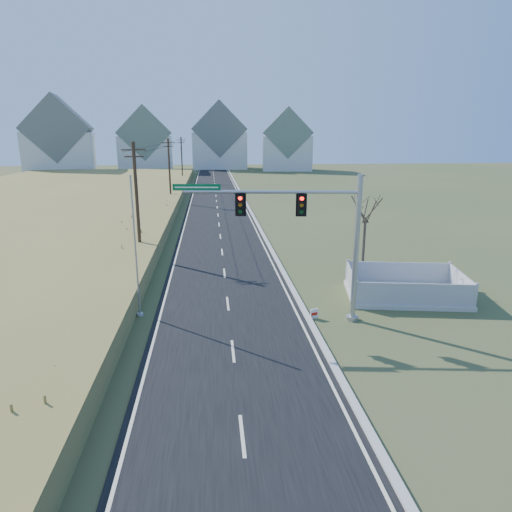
{
  "coord_description": "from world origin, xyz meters",
  "views": [
    {
      "loc": [
        -0.82,
        -20.79,
        9.53
      ],
      "look_at": [
        1.45,
        2.01,
        3.4
      ],
      "focal_mm": 32.0,
      "sensor_mm": 36.0,
      "label": 1
    }
  ],
  "objects_px": {
    "flagpole": "(136,262)",
    "open_sign": "(314,314)",
    "traffic_signal_mast": "(319,234)",
    "fence_enclosure": "(405,292)",
    "bare_tree": "(366,207)"
  },
  "relations": [
    {
      "from": "traffic_signal_mast",
      "to": "open_sign",
      "type": "bearing_deg",
      "value": 152.31
    },
    {
      "from": "open_sign",
      "to": "flagpole",
      "type": "distance_m",
      "value": 9.8
    },
    {
      "from": "fence_enclosure",
      "to": "flagpole",
      "type": "distance_m",
      "value": 15.85
    },
    {
      "from": "fence_enclosure",
      "to": "bare_tree",
      "type": "bearing_deg",
      "value": 120.13
    },
    {
      "from": "fence_enclosure",
      "to": "bare_tree",
      "type": "height_order",
      "value": "bare_tree"
    },
    {
      "from": "traffic_signal_mast",
      "to": "open_sign",
      "type": "relative_size",
      "value": 17.41
    },
    {
      "from": "traffic_signal_mast",
      "to": "fence_enclosure",
      "type": "relative_size",
      "value": 1.27
    },
    {
      "from": "traffic_signal_mast",
      "to": "fence_enclosure",
      "type": "xyz_separation_m",
      "value": [
        6.13,
        2.91,
        -4.35
      ]
    },
    {
      "from": "flagpole",
      "to": "open_sign",
      "type": "bearing_deg",
      "value": -8.49
    },
    {
      "from": "fence_enclosure",
      "to": "flagpole",
      "type": "height_order",
      "value": "flagpole"
    },
    {
      "from": "fence_enclosure",
      "to": "traffic_signal_mast",
      "type": "bearing_deg",
      "value": -144.76
    },
    {
      "from": "open_sign",
      "to": "bare_tree",
      "type": "bearing_deg",
      "value": 40.42
    },
    {
      "from": "traffic_signal_mast",
      "to": "bare_tree",
      "type": "xyz_separation_m",
      "value": [
        4.72,
        6.73,
        0.24
      ]
    },
    {
      "from": "open_sign",
      "to": "bare_tree",
      "type": "relative_size",
      "value": 0.09
    },
    {
      "from": "flagpole",
      "to": "bare_tree",
      "type": "xyz_separation_m",
      "value": [
        14.13,
        5.27,
        1.87
      ]
    }
  ]
}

